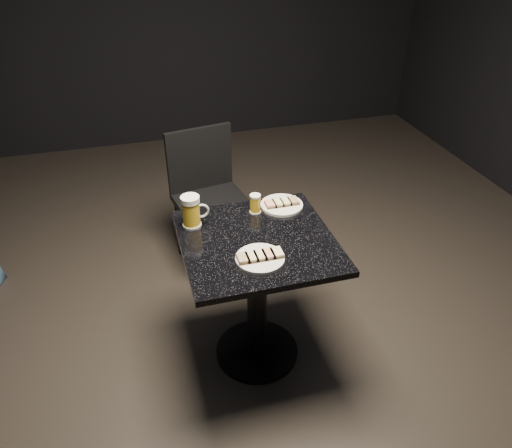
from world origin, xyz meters
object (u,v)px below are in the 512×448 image
(beer_mug, at_px, (192,211))
(beer_tumbler, at_px, (255,204))
(chair, at_px, (208,191))
(table, at_px, (257,280))
(plate_large, at_px, (260,259))
(plate_small, at_px, (282,205))

(beer_mug, bearing_deg, beer_tumbler, 6.11)
(beer_tumbler, bearing_deg, chair, 99.20)
(table, distance_m, beer_tumbler, 0.37)
(plate_large, xyz_separation_m, beer_tumbler, (0.09, 0.39, 0.04))
(table, distance_m, beer_mug, 0.46)
(table, xyz_separation_m, beer_tumbler, (0.06, 0.23, 0.29))
(plate_small, bearing_deg, table, -128.99)
(plate_large, bearing_deg, beer_tumbler, 77.39)
(beer_mug, xyz_separation_m, chair, (0.21, 0.74, -0.33))
(table, xyz_separation_m, chair, (-0.06, 0.94, -0.01))
(table, height_order, beer_mug, beer_mug)
(beer_mug, relative_size, beer_tumbler, 1.61)
(plate_large, height_order, plate_small, same)
(table, relative_size, chair, 0.85)
(table, xyz_separation_m, beer_mug, (-0.27, 0.20, 0.32))
(plate_small, distance_m, table, 0.40)
(plate_large, bearing_deg, table, 78.66)
(table, bearing_deg, plate_large, -101.34)
(beer_mug, distance_m, beer_tumbler, 0.33)
(beer_mug, height_order, chair, beer_mug)
(beer_mug, distance_m, chair, 0.84)
(plate_small, xyz_separation_m, chair, (-0.26, 0.69, -0.25))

